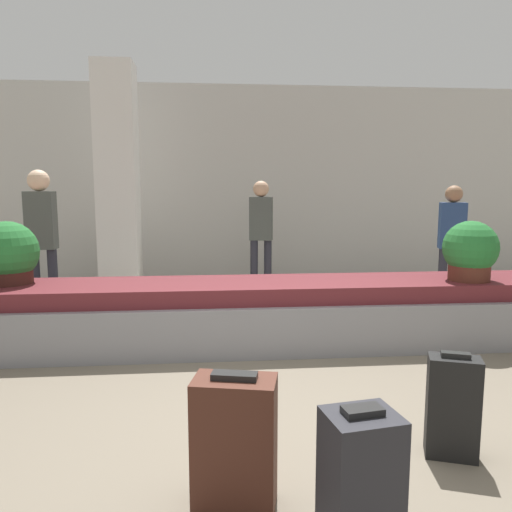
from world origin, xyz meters
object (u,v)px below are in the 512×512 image
(pillar, at_px, (118,182))
(traveler_2, at_px, (452,235))
(traveler_1, at_px, (41,231))
(suitcase_1, at_px, (360,485))
(potted_plant_1, at_px, (470,251))
(traveler_0, at_px, (261,227))
(suitcase_2, at_px, (235,443))
(potted_plant_0, at_px, (7,255))
(suitcase_3, at_px, (453,407))

(pillar, height_order, traveler_2, pillar)
(traveler_1, distance_m, traveler_2, 5.05)
(suitcase_1, height_order, traveler_2, traveler_2)
(potted_plant_1, height_order, traveler_0, traveler_0)
(suitcase_1, bearing_deg, suitcase_2, 134.00)
(potted_plant_0, xyz_separation_m, traveler_2, (5.03, 1.30, 0.01))
(suitcase_3, relative_size, potted_plant_0, 1.04)
(pillar, xyz_separation_m, traveler_0, (1.99, -0.00, -0.64))
(suitcase_2, height_order, suitcase_3, suitcase_2)
(traveler_2, bearing_deg, potted_plant_1, 84.35)
(traveler_0, xyz_separation_m, traveler_2, (2.39, -0.94, -0.05))
(pillar, relative_size, traveler_2, 2.05)
(suitcase_2, bearing_deg, traveler_0, 95.05)
(suitcase_1, bearing_deg, suitcase_3, 33.67)
(pillar, distance_m, suitcase_1, 5.70)
(suitcase_1, distance_m, traveler_0, 5.27)
(potted_plant_0, distance_m, traveler_1, 1.04)
(potted_plant_1, bearing_deg, traveler_1, 164.07)
(pillar, bearing_deg, suitcase_2, -74.26)
(suitcase_3, relative_size, traveler_0, 0.38)
(suitcase_2, relative_size, traveler_0, 0.42)
(suitcase_1, distance_m, traveler_1, 4.80)
(traveler_1, bearing_deg, suitcase_2, -57.86)
(potted_plant_1, relative_size, traveler_1, 0.34)
(suitcase_1, xyz_separation_m, traveler_2, (2.50, 4.29, 0.60))
(pillar, xyz_separation_m, suitcase_1, (1.87, -5.23, -1.28))
(suitcase_1, relative_size, suitcase_2, 0.97)
(pillar, relative_size, potted_plant_0, 5.38)
(potted_plant_0, xyz_separation_m, traveler_1, (-0.01, 1.03, 0.14))
(potted_plant_1, distance_m, traveler_2, 1.65)
(suitcase_1, distance_m, suitcase_2, 0.63)
(traveler_0, bearing_deg, traveler_1, 37.64)
(suitcase_2, bearing_deg, potted_plant_1, 56.67)
(potted_plant_0, height_order, traveler_1, traveler_1)
(pillar, xyz_separation_m, traveler_1, (-0.66, -1.22, -0.56))
(potted_plant_0, height_order, potted_plant_1, potted_plant_0)
(potted_plant_1, xyz_separation_m, traveler_2, (0.58, 1.55, 0.00))
(pillar, bearing_deg, suitcase_3, -59.78)
(suitcase_2, height_order, traveler_2, traveler_2)
(traveler_2, bearing_deg, suitcase_3, 79.03)
(suitcase_2, xyz_separation_m, potted_plant_0, (-2.02, 2.61, 0.58))
(suitcase_3, xyz_separation_m, traveler_2, (1.74, 3.58, 0.62))
(traveler_1, bearing_deg, potted_plant_1, -12.96)
(traveler_2, bearing_deg, suitcase_1, 74.75)
(suitcase_3, height_order, traveler_1, traveler_1)
(suitcase_1, bearing_deg, traveler_1, 112.79)
(suitcase_2, relative_size, traveler_1, 0.39)
(traveler_0, bearing_deg, suitcase_3, 111.09)
(suitcase_3, xyz_separation_m, potted_plant_1, (1.16, 2.03, 0.62))
(pillar, distance_m, traveler_0, 2.09)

